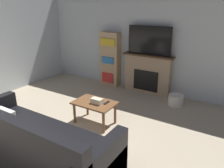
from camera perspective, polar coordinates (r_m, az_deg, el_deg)
The scene contains 9 objects.
wall_back at distance 5.84m, azimuth 7.91°, elevation 11.32°, with size 6.82×0.06×2.70m.
fireplace at distance 5.80m, azimuth 9.25°, elevation 2.72°, with size 1.32×0.28×1.02m.
tv at distance 5.59m, azimuth 9.67°, elevation 11.15°, with size 1.12×0.03×0.71m.
couch at distance 3.47m, azimuth -19.54°, elevation -14.63°, with size 2.49×0.94×0.92m.
coffee_table at distance 4.25m, azimuth -4.57°, elevation -5.63°, with size 0.80×0.53×0.45m.
tissue_box at distance 4.15m, azimuth -3.98°, elevation -4.43°, with size 0.22×0.12×0.10m.
remote_control at distance 4.16m, azimuth -1.40°, elevation -4.89°, with size 0.04×0.15×0.02m.
bookshelf at distance 6.22m, azimuth -0.47°, elevation 6.45°, with size 0.56×0.29×1.51m.
storage_basket at distance 5.29m, azimuth 16.34°, elevation -4.09°, with size 0.35×0.35×0.25m.
Camera 1 is at (2.33, -0.90, 2.22)m, focal length 35.00 mm.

